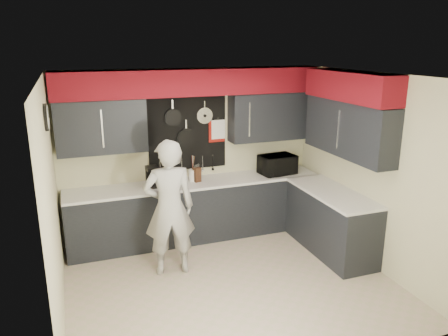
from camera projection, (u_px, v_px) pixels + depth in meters
name	position (u px, v px, depth m)	size (l,w,h in m)	color
ground	(230.00, 282.00, 5.59)	(4.00, 4.00, 0.00)	#C3AC98
back_wall_assembly	(193.00, 109.00, 6.49)	(4.00, 0.36, 2.60)	beige
right_wall_assembly	(352.00, 121.00, 5.90)	(0.36, 3.50, 2.60)	beige
left_wall_assembly	(53.00, 203.00, 4.59)	(0.05, 3.50, 2.60)	beige
base_cabinets	(234.00, 213.00, 6.65)	(3.95, 2.20, 0.92)	black
microwave	(277.00, 165.00, 7.00)	(0.56, 0.38, 0.31)	black
knife_block	(197.00, 175.00, 6.62)	(0.10, 0.10, 0.22)	#311A0F
utensil_crock	(193.00, 175.00, 6.66)	(0.14, 0.14, 0.18)	white
coffee_maker	(152.00, 176.00, 6.38)	(0.18, 0.21, 0.31)	black
person	(169.00, 208.00, 5.62)	(0.66, 0.43, 1.81)	#B9B9B6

